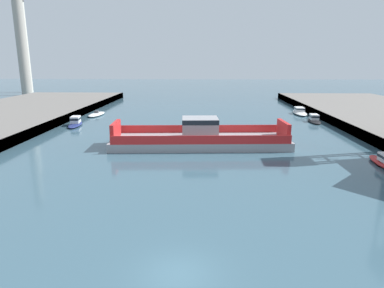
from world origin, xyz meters
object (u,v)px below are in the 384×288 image
(moored_boat_upstream_b, at_px, (314,119))
(moored_boat_near_right, at_px, (300,112))
(smokestack_distant_a, at_px, (20,30))
(moored_boat_mid_left, at_px, (97,114))
(smokestack_distant_b, at_px, (23,42))
(moored_boat_mid_right, at_px, (75,122))
(chain_ferry, at_px, (200,138))

(moored_boat_upstream_b, bearing_deg, moored_boat_near_right, 90.28)
(moored_boat_near_right, xyz_separation_m, smokestack_distant_a, (-79.71, 38.65, 20.34))
(moored_boat_mid_left, distance_m, smokestack_distant_b, 69.11)
(moored_boat_near_right, distance_m, smokestack_distant_a, 90.89)
(moored_boat_mid_right, bearing_deg, chain_ferry, -32.18)
(moored_boat_mid_left, distance_m, smokestack_distant_a, 59.50)
(chain_ferry, relative_size, moored_boat_near_right, 2.89)
(moored_boat_near_right, bearing_deg, moored_boat_mid_left, -175.31)
(moored_boat_mid_right, bearing_deg, moored_boat_upstream_b, 6.99)
(moored_boat_mid_right, height_order, moored_boat_upstream_b, moored_boat_mid_right)
(chain_ferry, distance_m, moored_boat_upstream_b, 28.63)
(smokestack_distant_a, distance_m, smokestack_distant_b, 11.94)
(smokestack_distant_a, bearing_deg, chain_ferry, -49.14)
(moored_boat_mid_left, xyz_separation_m, smokestack_distant_a, (-36.56, 42.19, 20.59))
(chain_ferry, height_order, smokestack_distant_b, smokestack_distant_b)
(chain_ferry, distance_m, moored_boat_near_right, 35.95)
(chain_ferry, relative_size, moored_boat_mid_left, 3.37)
(moored_boat_mid_left, bearing_deg, moored_boat_near_right, 4.69)
(chain_ferry, distance_m, smokestack_distant_a, 91.71)
(moored_boat_mid_right, distance_m, moored_boat_upstream_b, 43.67)
(chain_ferry, relative_size, smokestack_distant_a, 0.60)
(moored_boat_mid_right, bearing_deg, smokestack_distant_b, 122.81)
(moored_boat_near_right, distance_m, smokestack_distant_b, 99.25)
(moored_boat_mid_right, relative_size, smokestack_distant_a, 0.18)
(chain_ferry, xyz_separation_m, smokestack_distant_b, (-63.51, 78.07, 16.35))
(smokestack_distant_a, xyz_separation_m, smokestack_distant_b, (-4.92, 10.34, -3.37))
(moored_boat_mid_left, bearing_deg, moored_boat_mid_right, -90.73)
(chain_ferry, relative_size, moored_boat_mid_right, 3.39)
(moored_boat_near_right, relative_size, smokestack_distant_b, 0.25)
(moored_boat_mid_right, bearing_deg, moored_boat_near_right, 19.26)
(moored_boat_upstream_b, bearing_deg, moored_boat_mid_left, 171.73)
(moored_boat_near_right, bearing_deg, moored_boat_mid_right, -160.74)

